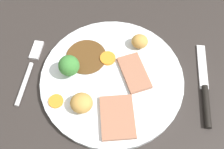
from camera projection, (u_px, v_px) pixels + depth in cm
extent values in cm
cube|color=#2B2623|center=(127.00, 81.00, 52.81)|extent=(120.00, 84.00, 3.60)
cylinder|color=white|center=(112.00, 79.00, 50.22)|extent=(28.30, 28.30, 1.40)
cylinder|color=#563819|center=(86.00, 57.00, 51.72)|extent=(8.33, 8.33, 0.30)
cube|color=#9E664C|center=(134.00, 74.00, 49.50)|extent=(7.27, 9.35, 0.80)
cube|color=#9E664C|center=(117.00, 117.00, 45.21)|extent=(7.20, 9.03, 0.80)
ellipsoid|color=#BC8C42|center=(82.00, 103.00, 45.26)|extent=(4.21, 4.01, 3.15)
ellipsoid|color=#BC8C42|center=(140.00, 41.00, 52.00)|extent=(3.49, 3.13, 2.88)
cylinder|color=orange|center=(108.00, 58.00, 51.37)|extent=(3.19, 3.19, 0.56)
cylinder|color=orange|center=(56.00, 101.00, 46.90)|extent=(2.78, 2.78, 0.41)
cylinder|color=#8CB766|center=(71.00, 71.00, 49.48)|extent=(1.41, 1.41, 1.36)
sphere|color=#387A33|center=(69.00, 66.00, 47.64)|extent=(4.05, 4.05, 4.05)
cylinder|color=silver|center=(24.00, 84.00, 49.95)|extent=(1.61, 9.54, 0.90)
cube|color=silver|center=(37.00, 50.00, 54.02)|extent=(2.33, 4.64, 0.60)
cylinder|color=black|center=(207.00, 106.00, 47.49)|extent=(1.40, 8.53, 1.20)
cube|color=silver|center=(202.00, 66.00, 52.16)|extent=(1.94, 10.54, 0.40)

